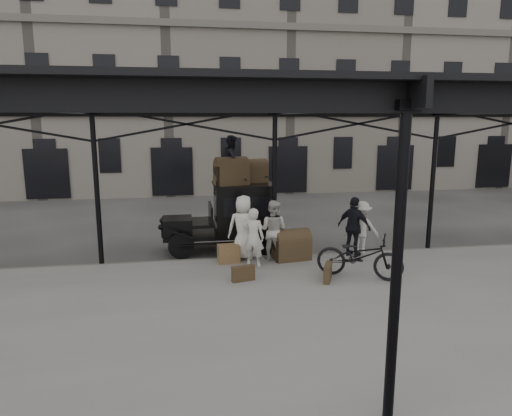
{
  "coord_description": "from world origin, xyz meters",
  "views": [
    {
      "loc": [
        -2.64,
        -10.97,
        4.19
      ],
      "look_at": [
        -0.61,
        1.6,
        1.7
      ],
      "focal_mm": 32.0,
      "sensor_mm": 36.0,
      "label": 1
    }
  ],
  "objects": [
    {
      "name": "ground",
      "position": [
        0.0,
        0.0,
        0.0
      ],
      "size": [
        120.0,
        120.0,
        0.0
      ],
      "primitive_type": "plane",
      "color": "#383533",
      "rests_on": "ground"
    },
    {
      "name": "platform",
      "position": [
        0.0,
        -2.0,
        0.07
      ],
      "size": [
        28.0,
        8.0,
        0.15
      ],
      "primitive_type": "cube",
      "color": "slate",
      "rests_on": "ground"
    },
    {
      "name": "canopy",
      "position": [
        0.0,
        -1.72,
        4.6
      ],
      "size": [
        22.5,
        9.0,
        4.74
      ],
      "color": "black",
      "rests_on": "ground"
    },
    {
      "name": "building_frontage",
      "position": [
        0.0,
        18.0,
        7.0
      ],
      "size": [
        64.0,
        8.0,
        14.0
      ],
      "primitive_type": "cube",
      "color": "slate",
      "rests_on": "ground"
    },
    {
      "name": "taxi",
      "position": [
        -1.07,
        3.3,
        1.2
      ],
      "size": [
        3.65,
        1.55,
        2.18
      ],
      "color": "black",
      "rests_on": "ground"
    },
    {
      "name": "porter_left",
      "position": [
        -0.77,
        1.07,
        0.98
      ],
      "size": [
        0.71,
        0.6,
        1.66
      ],
      "primitive_type": "imported",
      "rotation": [
        0.0,
        0.0,
        2.74
      ],
      "color": "beige",
      "rests_on": "platform"
    },
    {
      "name": "porter_midleft",
      "position": [
        -0.11,
        1.62,
        1.03
      ],
      "size": [
        1.08,
        1.01,
        1.76
      ],
      "primitive_type": "imported",
      "rotation": [
        0.0,
        0.0,
        2.61
      ],
      "color": "#BDB7AD",
      "rests_on": "platform"
    },
    {
      "name": "porter_centre",
      "position": [
        -0.94,
        1.8,
        1.1
      ],
      "size": [
        0.96,
        0.66,
        1.89
      ],
      "primitive_type": "imported",
      "rotation": [
        0.0,
        0.0,
        3.07
      ],
      "color": "silver",
      "rests_on": "platform"
    },
    {
      "name": "porter_official",
      "position": [
        2.32,
        1.54,
        1.05
      ],
      "size": [
        1.02,
        1.08,
        1.8
      ],
      "primitive_type": "imported",
      "rotation": [
        0.0,
        0.0,
        2.28
      ],
      "color": "black",
      "rests_on": "platform"
    },
    {
      "name": "porter_right",
      "position": [
        2.65,
        1.8,
        0.96
      ],
      "size": [
        1.2,
        0.97,
        1.61
      ],
      "primitive_type": "imported",
      "rotation": [
        0.0,
        0.0,
        2.72
      ],
      "color": "beige",
      "rests_on": "platform"
    },
    {
      "name": "bicycle",
      "position": [
        1.79,
        -0.27,
        0.73
      ],
      "size": [
        2.31,
        1.73,
        1.16
      ],
      "primitive_type": "imported",
      "rotation": [
        0.0,
        0.0,
        1.07
      ],
      "color": "black",
      "rests_on": "platform"
    },
    {
      "name": "porter_roof",
      "position": [
        -1.1,
        3.2,
        2.94
      ],
      "size": [
        0.77,
        0.88,
        1.52
      ],
      "primitive_type": "imported",
      "rotation": [
        0.0,
        0.0,
        1.27
      ],
      "color": "black",
      "rests_on": "taxi"
    },
    {
      "name": "steamer_trunk_roof_near",
      "position": [
        -1.15,
        3.05,
        2.54
      ],
      "size": [
        1.12,
        0.85,
        0.72
      ],
      "primitive_type": null,
      "rotation": [
        0.0,
        0.0,
        0.28
      ],
      "color": "#4B3422",
      "rests_on": "taxi"
    },
    {
      "name": "steamer_trunk_roof_far",
      "position": [
        -0.4,
        3.5,
        2.5
      ],
      "size": [
        0.93,
        0.65,
        0.63
      ],
      "primitive_type": null,
      "rotation": [
        0.0,
        0.0,
        0.15
      ],
      "color": "#4B3422",
      "rests_on": "taxi"
    },
    {
      "name": "steamer_trunk_platform",
      "position": [
        0.43,
        1.54,
        0.53
      ],
      "size": [
        1.12,
        0.78,
        0.76
      ],
      "primitive_type": null,
      "rotation": [
        0.0,
        0.0,
        0.15
      ],
      "color": "#4B3422",
      "rests_on": "platform"
    },
    {
      "name": "wicker_hamper",
      "position": [
        -1.42,
        1.56,
        0.4
      ],
      "size": [
        0.64,
        0.5,
        0.5
      ],
      "primitive_type": "cube",
      "rotation": [
        0.0,
        0.0,
        0.09
      ],
      "color": "brown",
      "rests_on": "platform"
    },
    {
      "name": "suitcase_upright",
      "position": [
        0.91,
        -0.4,
        0.38
      ],
      "size": [
        0.39,
        0.61,
        0.45
      ],
      "primitive_type": "cube",
      "rotation": [
        0.0,
        0.0,
        -0.43
      ],
      "color": "#4B3422",
      "rests_on": "platform"
    },
    {
      "name": "suitcase_flat",
      "position": [
        -1.21,
        -0.06,
        0.35
      ],
      "size": [
        0.62,
        0.3,
        0.4
      ],
      "primitive_type": "cube",
      "rotation": [
        0.0,
        0.0,
        0.26
      ],
      "color": "#4B3422",
      "rests_on": "platform"
    }
  ]
}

